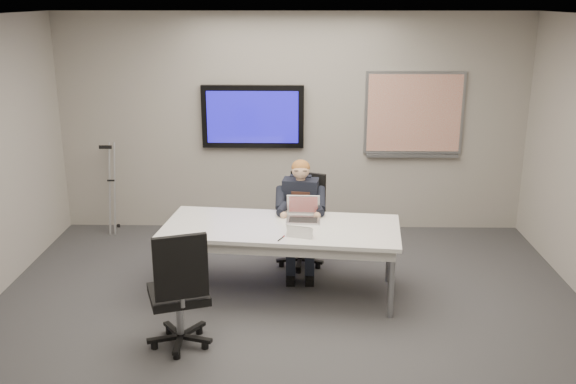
{
  "coord_description": "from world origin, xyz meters",
  "views": [
    {
      "loc": [
        0.12,
        -5.13,
        2.96
      ],
      "look_at": [
        -0.01,
        1.1,
        1.06
      ],
      "focal_mm": 40.0,
      "sensor_mm": 36.0,
      "label": 1
    }
  ],
  "objects_px": {
    "office_chair_far": "(302,237)",
    "office_chair_near": "(180,311)",
    "laptop": "(303,214)",
    "conference_table": "(281,234)",
    "seated_person": "(300,229)"
  },
  "relations": [
    {
      "from": "seated_person",
      "to": "laptop",
      "type": "bearing_deg",
      "value": -77.47
    },
    {
      "from": "office_chair_near",
      "to": "laptop",
      "type": "distance_m",
      "value": 1.77
    },
    {
      "from": "office_chair_far",
      "to": "conference_table",
      "type": "bearing_deg",
      "value": -82.74
    },
    {
      "from": "office_chair_far",
      "to": "office_chair_near",
      "type": "xyz_separation_m",
      "value": [
        -1.06,
        -1.87,
        0.02
      ]
    },
    {
      "from": "conference_table",
      "to": "seated_person",
      "type": "bearing_deg",
      "value": 75.24
    },
    {
      "from": "office_chair_far",
      "to": "seated_person",
      "type": "bearing_deg",
      "value": -71.27
    },
    {
      "from": "office_chair_far",
      "to": "office_chair_near",
      "type": "height_order",
      "value": "office_chair_near"
    },
    {
      "from": "laptop",
      "to": "office_chair_near",
      "type": "bearing_deg",
      "value": -126.17
    },
    {
      "from": "conference_table",
      "to": "laptop",
      "type": "bearing_deg",
      "value": 48.87
    },
    {
      "from": "office_chair_far",
      "to": "office_chair_near",
      "type": "relative_size",
      "value": 0.94
    },
    {
      "from": "laptop",
      "to": "office_chair_far",
      "type": "bearing_deg",
      "value": 93.83
    },
    {
      "from": "conference_table",
      "to": "seated_person",
      "type": "relative_size",
      "value": 1.96
    },
    {
      "from": "office_chair_far",
      "to": "laptop",
      "type": "height_order",
      "value": "office_chair_far"
    },
    {
      "from": "conference_table",
      "to": "office_chair_far",
      "type": "xyz_separation_m",
      "value": [
        0.21,
        0.75,
        -0.32
      ]
    },
    {
      "from": "office_chair_far",
      "to": "seated_person",
      "type": "xyz_separation_m",
      "value": [
        -0.02,
        -0.24,
        0.18
      ]
    }
  ]
}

